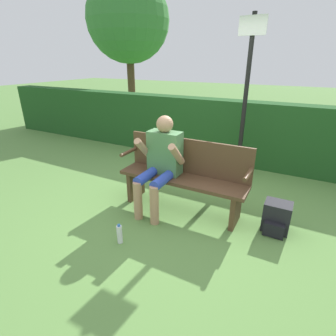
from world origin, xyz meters
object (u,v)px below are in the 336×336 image
person_seated (161,160)px  tree (128,20)px  water_bottle (120,234)px  signpost (246,91)px  backpack (276,218)px  park_bench (184,174)px

person_seated → tree: tree is taller
person_seated → tree: (-4.44, 5.64, 2.43)m
water_bottle → signpost: (0.69, 2.44, 1.33)m
signpost → person_seated: bearing=-113.0°
backpack → tree: bearing=137.2°
backpack → water_bottle: size_ratio=1.54×
park_bench → backpack: size_ratio=4.71×
person_seated → backpack: person_seated is taller
water_bottle → backpack: bearing=35.2°
backpack → tree: tree is taller
signpost → water_bottle: bearing=-105.8°
park_bench → tree: 7.71m
signpost → tree: 6.75m
tree → signpost: bearing=-38.7°
person_seated → water_bottle: size_ratio=5.32×
park_bench → backpack: park_bench is taller
park_bench → person_seated: bearing=-153.4°
person_seated → signpost: signpost is taller
water_bottle → tree: size_ratio=0.05×
person_seated → water_bottle: 1.07m
park_bench → signpost: (0.39, 1.42, 0.95)m
water_bottle → park_bench: bearing=73.6°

